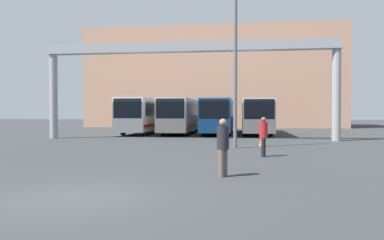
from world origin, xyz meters
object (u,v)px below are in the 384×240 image
(pedestrian_mid_left, at_px, (223,146))
(traffic_cone, at_px, (262,141))
(lamp_post, at_px, (235,59))
(bus_slot_2, at_px, (219,114))
(bus_slot_0, at_px, (144,114))
(bus_slot_1, at_px, (181,114))
(bus_slot_3, at_px, (256,114))
(pedestrian_near_right, at_px, (263,136))

(pedestrian_mid_left, relative_size, traffic_cone, 2.88)
(traffic_cone, height_order, lamp_post, lamp_post)
(pedestrian_mid_left, bearing_deg, lamp_post, 28.73)
(bus_slot_2, bearing_deg, bus_slot_0, -174.49)
(pedestrian_mid_left, relative_size, lamp_post, 0.19)
(bus_slot_1, relative_size, bus_slot_2, 0.92)
(bus_slot_1, height_order, pedestrian_mid_left, bus_slot_1)
(bus_slot_0, relative_size, lamp_post, 1.18)
(bus_slot_3, relative_size, traffic_cone, 19.78)
(bus_slot_3, bearing_deg, traffic_cone, -90.83)
(pedestrian_near_right, xyz_separation_m, pedestrian_mid_left, (-1.56, -5.51, 0.00))
(bus_slot_2, height_order, traffic_cone, bus_slot_2)
(bus_slot_1, distance_m, traffic_cone, 14.30)
(bus_slot_0, xyz_separation_m, bus_slot_3, (10.51, 0.73, -0.06))
(bus_slot_1, relative_size, traffic_cone, 17.99)
(pedestrian_near_right, relative_size, traffic_cone, 2.87)
(bus_slot_2, distance_m, lamp_post, 14.81)
(bus_slot_1, distance_m, lamp_post, 15.16)
(bus_slot_1, height_order, traffic_cone, bus_slot_1)
(bus_slot_0, bearing_deg, pedestrian_near_right, -60.21)
(pedestrian_near_right, bearing_deg, bus_slot_2, -164.74)
(traffic_cone, bearing_deg, lamp_post, -138.02)
(pedestrian_near_right, height_order, traffic_cone, pedestrian_near_right)
(bus_slot_0, height_order, bus_slot_3, bus_slot_0)
(bus_slot_2, bearing_deg, bus_slot_1, -171.91)
(bus_slot_2, xyz_separation_m, pedestrian_mid_left, (1.52, -23.81, -0.88))
(bus_slot_3, distance_m, pedestrian_near_right, 18.38)
(bus_slot_1, bearing_deg, pedestrian_mid_left, -77.83)
(bus_slot_0, height_order, pedestrian_mid_left, bus_slot_0)
(bus_slot_1, xyz_separation_m, lamp_post, (5.27, -13.87, 3.10))
(pedestrian_near_right, distance_m, pedestrian_mid_left, 5.73)
(pedestrian_near_right, xyz_separation_m, traffic_cone, (0.23, 5.32, -0.64))
(pedestrian_mid_left, height_order, lamp_post, lamp_post)
(pedestrian_near_right, relative_size, pedestrian_mid_left, 1.00)
(lamp_post, bearing_deg, bus_slot_3, 83.14)
(bus_slot_0, distance_m, traffic_cone, 16.13)
(bus_slot_0, relative_size, pedestrian_mid_left, 6.06)
(pedestrian_near_right, bearing_deg, traffic_cone, -176.78)
(pedestrian_mid_left, xyz_separation_m, traffic_cone, (1.79, 10.84, -0.64))
(bus_slot_3, relative_size, pedestrian_mid_left, 6.88)
(pedestrian_near_right, bearing_deg, bus_slot_1, -154.01)
(bus_slot_0, distance_m, bus_slot_1, 3.51)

